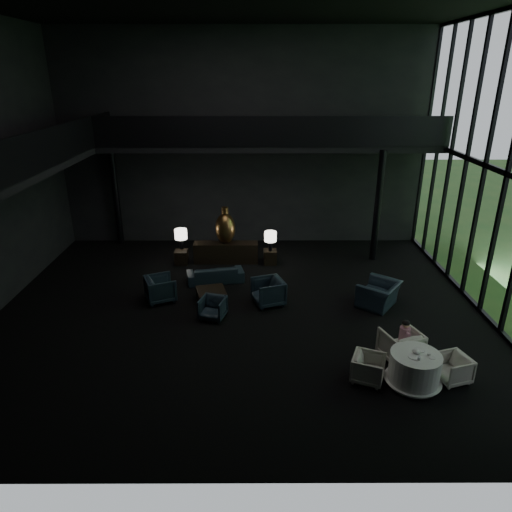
{
  "coord_description": "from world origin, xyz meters",
  "views": [
    {
      "loc": [
        0.41,
        -11.68,
        6.42
      ],
      "look_at": [
        0.45,
        0.5,
        1.52
      ],
      "focal_mm": 32.0,
      "sensor_mm": 36.0,
      "label": 1
    }
  ],
  "objects_px": {
    "window_armchair": "(379,289)",
    "side_table_left": "(181,257)",
    "table_lamp_right": "(270,237)",
    "coffee_table": "(211,296)",
    "table_lamp_left": "(181,235)",
    "side_table_right": "(270,257)",
    "dining_chair_west": "(368,368)",
    "sofa": "(215,273)",
    "child": "(405,331)",
    "lounge_armchair_west": "(160,286)",
    "dining_chair_east": "(452,369)",
    "dining_chair_north": "(401,342)",
    "console": "(226,252)",
    "lounge_armchair_south": "(213,308)",
    "lounge_armchair_east": "(268,289)",
    "bronze_urn": "(225,228)",
    "dining_table": "(414,371)"
  },
  "relations": [
    {
      "from": "window_armchair",
      "to": "side_table_left",
      "type": "bearing_deg",
      "value": -80.48
    },
    {
      "from": "table_lamp_right",
      "to": "coffee_table",
      "type": "height_order",
      "value": "table_lamp_right"
    },
    {
      "from": "table_lamp_left",
      "to": "coffee_table",
      "type": "bearing_deg",
      "value": -66.93
    },
    {
      "from": "side_table_left",
      "to": "side_table_right",
      "type": "distance_m",
      "value": 3.2
    },
    {
      "from": "table_lamp_right",
      "to": "dining_chair_west",
      "type": "relative_size",
      "value": 1.16
    },
    {
      "from": "sofa",
      "to": "dining_chair_west",
      "type": "distance_m",
      "value": 6.49
    },
    {
      "from": "coffee_table",
      "to": "child",
      "type": "distance_m",
      "value": 5.72
    },
    {
      "from": "lounge_armchair_west",
      "to": "window_armchair",
      "type": "bearing_deg",
      "value": -116.63
    },
    {
      "from": "dining_chair_east",
      "to": "dining_chair_west",
      "type": "relative_size",
      "value": 0.97
    },
    {
      "from": "dining_chair_north",
      "to": "sofa",
      "type": "bearing_deg",
      "value": -62.26
    },
    {
      "from": "table_lamp_right",
      "to": "dining_chair_west",
      "type": "height_order",
      "value": "table_lamp_right"
    },
    {
      "from": "console",
      "to": "dining_chair_north",
      "type": "bearing_deg",
      "value": -53.47
    },
    {
      "from": "side_table_left",
      "to": "child",
      "type": "relative_size",
      "value": 0.92
    },
    {
      "from": "child",
      "to": "lounge_armchair_south",
      "type": "bearing_deg",
      "value": -21.63
    },
    {
      "from": "sofa",
      "to": "dining_chair_west",
      "type": "height_order",
      "value": "sofa"
    },
    {
      "from": "lounge_armchair_east",
      "to": "window_armchair",
      "type": "height_order",
      "value": "window_armchair"
    },
    {
      "from": "lounge_armchair_east",
      "to": "dining_chair_west",
      "type": "bearing_deg",
      "value": 11.55
    },
    {
      "from": "bronze_urn",
      "to": "table_lamp_right",
      "type": "distance_m",
      "value": 1.64
    },
    {
      "from": "table_lamp_right",
      "to": "lounge_armchair_east",
      "type": "bearing_deg",
      "value": -92.98
    },
    {
      "from": "side_table_right",
      "to": "lounge_armchair_east",
      "type": "distance_m",
      "value": 3.12
    },
    {
      "from": "lounge_armchair_west",
      "to": "dining_table",
      "type": "relative_size",
      "value": 0.75
    },
    {
      "from": "table_lamp_left",
      "to": "side_table_right",
      "type": "height_order",
      "value": "table_lamp_left"
    },
    {
      "from": "console",
      "to": "bronze_urn",
      "type": "bearing_deg",
      "value": 90.0
    },
    {
      "from": "side_table_left",
      "to": "coffee_table",
      "type": "height_order",
      "value": "side_table_left"
    },
    {
      "from": "sofa",
      "to": "coffee_table",
      "type": "xyz_separation_m",
      "value": [
        -0.01,
        -1.41,
        -0.13
      ]
    },
    {
      "from": "bronze_urn",
      "to": "window_armchair",
      "type": "bearing_deg",
      "value": -36.01
    },
    {
      "from": "table_lamp_right",
      "to": "dining_chair_west",
      "type": "distance_m",
      "value": 7.02
    },
    {
      "from": "dining_chair_east",
      "to": "lounge_armchair_west",
      "type": "bearing_deg",
      "value": -135.43
    },
    {
      "from": "bronze_urn",
      "to": "dining_chair_east",
      "type": "relative_size",
      "value": 2.18
    },
    {
      "from": "lounge_armchair_south",
      "to": "table_lamp_left",
      "type": "bearing_deg",
      "value": 125.6
    },
    {
      "from": "bronze_urn",
      "to": "sofa",
      "type": "xyz_separation_m",
      "value": [
        -0.26,
        -1.69,
        -0.98
      ]
    },
    {
      "from": "table_lamp_left",
      "to": "window_armchair",
      "type": "distance_m",
      "value": 7.18
    },
    {
      "from": "console",
      "to": "coffee_table",
      "type": "bearing_deg",
      "value": -94.92
    },
    {
      "from": "bronze_urn",
      "to": "side_table_left",
      "type": "distance_m",
      "value": 1.92
    },
    {
      "from": "table_lamp_right",
      "to": "dining_table",
      "type": "height_order",
      "value": "table_lamp_right"
    },
    {
      "from": "lounge_armchair_east",
      "to": "child",
      "type": "height_order",
      "value": "child"
    },
    {
      "from": "console",
      "to": "lounge_armchair_east",
      "type": "distance_m",
      "value": 3.58
    },
    {
      "from": "dining_table",
      "to": "dining_chair_north",
      "type": "xyz_separation_m",
      "value": [
        -0.03,
        0.93,
        0.14
      ]
    },
    {
      "from": "dining_table",
      "to": "dining_chair_east",
      "type": "relative_size",
      "value": 2.05
    },
    {
      "from": "child",
      "to": "dining_table",
      "type": "bearing_deg",
      "value": 86.06
    },
    {
      "from": "bronze_urn",
      "to": "side_table_right",
      "type": "distance_m",
      "value": 1.92
    },
    {
      "from": "bronze_urn",
      "to": "dining_table",
      "type": "height_order",
      "value": "bronze_urn"
    },
    {
      "from": "side_table_right",
      "to": "coffee_table",
      "type": "relative_size",
      "value": 0.62
    },
    {
      "from": "window_armchair",
      "to": "dining_chair_north",
      "type": "height_order",
      "value": "window_armchair"
    },
    {
      "from": "dining_chair_east",
      "to": "table_lamp_left",
      "type": "bearing_deg",
      "value": -151.75
    },
    {
      "from": "window_armchair",
      "to": "coffee_table",
      "type": "bearing_deg",
      "value": -56.72
    },
    {
      "from": "side_table_left",
      "to": "dining_table",
      "type": "bearing_deg",
      "value": -48.17
    },
    {
      "from": "bronze_urn",
      "to": "dining_chair_east",
      "type": "bearing_deg",
      "value": -51.93
    },
    {
      "from": "table_lamp_right",
      "to": "child",
      "type": "bearing_deg",
      "value": -62.39
    },
    {
      "from": "lounge_armchair_south",
      "to": "child",
      "type": "xyz_separation_m",
      "value": [
        4.76,
        -1.89,
        0.41
      ]
    }
  ]
}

